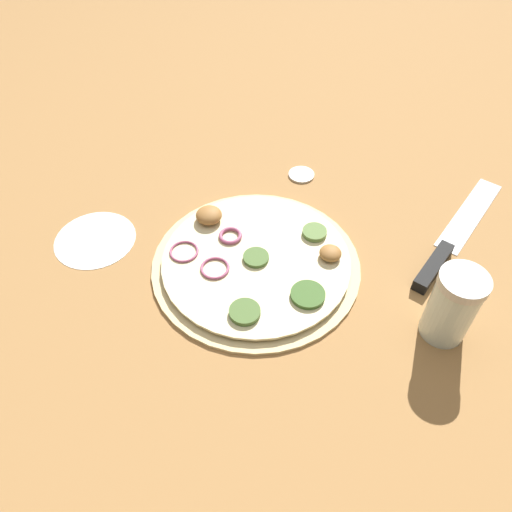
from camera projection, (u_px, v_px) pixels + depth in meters
ground_plane at (256, 265)px, 0.72m from camera, size 3.00×3.00×0.00m
pizza at (256, 261)px, 0.71m from camera, size 0.30×0.30×0.03m
knife at (446, 248)px, 0.73m from camera, size 0.13×0.28×0.02m
spice_jar at (453, 306)px, 0.60m from camera, size 0.06×0.06×0.11m
loose_cap at (301, 174)px, 0.85m from camera, size 0.04×0.04×0.01m
flour_patch at (95, 239)px, 0.75m from camera, size 0.12×0.12×0.00m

